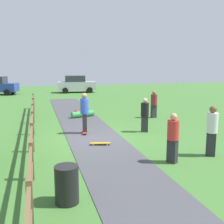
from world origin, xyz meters
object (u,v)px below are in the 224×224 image
Objects in this scene: trash_bin at (67,184)px; skater_fallen at (82,114)px; bystander_red at (173,136)px; bystander_maroon at (154,103)px; skateboard_loose at (100,143)px; parked_car_silver at (76,84)px; bystander_black at (145,114)px; bystander_white at (212,128)px; skater_riding at (85,111)px.

trash_bin is 10.51m from skater_fallen.
bystander_red is 1.01× the size of bystander_maroon.
skateboard_loose is (1.79, 4.24, -0.36)m from trash_bin.
trash_bin is 0.21× the size of parked_car_silver.
skateboard_loose is (-0.28, -6.06, -0.11)m from skater_fallen.
bystander_red is 4.15m from bystander_black.
skater_fallen is at bearing 78.66° from trash_bin.
skater_riding is at bearing 131.17° from bystander_white.
trash_bin is at bearing -101.34° from skater_fallen.
bystander_white is (3.75, -4.29, -0.08)m from skater_riding.
bystander_maroon is at bearing 70.39° from bystander_red.
bystander_maroon is at bearing 46.74° from skateboard_loose.
skater_fallen is 0.89× the size of bystander_red.
parked_car_silver is (1.80, 14.66, 0.76)m from skater_fallen.
skater_riding is 2.27m from skateboard_loose.
bystander_black is at bearing 80.31° from bystander_red.
skater_riding reaches higher than bystander_maroon.
bystander_maroon reaches higher than skater_fallen.
bystander_black is at bearing -63.09° from skater_fallen.
skater_riding reaches higher than skater_fallen.
parked_car_silver is (-2.33, 16.03, 0.06)m from bystander_maroon.
skater_riding is at bearing 76.28° from trash_bin.
bystander_black reaches higher than trash_bin.
skater_fallen is at bearing 100.42° from bystander_red.
skater_riding is at bearing 171.03° from bystander_black.
parked_car_silver reaches higher than bystander_white.
trash_bin is at bearing -124.80° from bystander_maroon.
bystander_black is at bearing 31.89° from skateboard_loose.
skater_riding is at bearing -150.35° from bystander_maroon.
bystander_red is at bearing -99.69° from bystander_black.
parked_car_silver is (-1.41, 22.98, -0.04)m from bystander_white.
parked_car_silver reaches higher than skateboard_loose.
bystander_maroon is 16.20m from parked_car_silver.
skateboard_loose is 0.50× the size of bystander_red.
skater_riding reaches higher than skateboard_loose.
bystander_maroon is at bearing -18.37° from skater_fallen.
bystander_red is 7.63m from bystander_maroon.
bystander_white is at bearing 8.54° from bystander_red.
bystander_white reaches higher than trash_bin.
bystander_maroon is (4.41, 4.69, 0.81)m from skateboard_loose.
bystander_red is at bearing 25.49° from trash_bin.
trash_bin is 1.09× the size of skateboard_loose.
skateboard_loose is 0.50× the size of bystander_maroon.
skater_riding is 2.28× the size of skateboard_loose.
bystander_white is (3.49, -2.26, 0.91)m from skateboard_loose.
bystander_white reaches higher than bystander_red.
skater_riding reaches higher than bystander_red.
bystander_black is at bearing -8.97° from skater_riding.
skater_riding is 1.05× the size of bystander_white.
skater_fallen is at bearing 82.43° from skater_riding.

